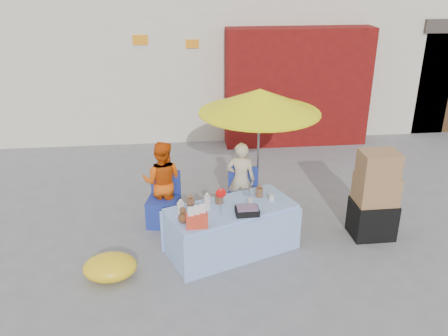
{
  "coord_description": "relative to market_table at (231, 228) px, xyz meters",
  "views": [
    {
      "loc": [
        -0.55,
        -5.93,
        3.86
      ],
      "look_at": [
        0.16,
        0.6,
        1.0
      ],
      "focal_mm": 38.0,
      "sensor_mm": 36.0,
      "label": 1
    }
  ],
  "objects": [
    {
      "name": "market_table",
      "position": [
        0.0,
        0.0,
        0.0
      ],
      "size": [
        2.02,
        1.46,
        1.11
      ],
      "rotation": [
        0.0,
        0.0,
        0.37
      ],
      "color": "#9ABEF7",
      "rests_on": "ground"
    },
    {
      "name": "umbrella",
      "position": [
        0.58,
        1.16,
        1.53
      ],
      "size": [
        1.9,
        1.9,
        2.09
      ],
      "color": "gray",
      "rests_on": "ground"
    },
    {
      "name": "vendor_orange",
      "position": [
        -0.97,
        1.01,
        0.31
      ],
      "size": [
        0.75,
        0.64,
        1.35
      ],
      "primitive_type": "imported",
      "rotation": [
        0.0,
        0.0,
        2.92
      ],
      "color": "#E8550C",
      "rests_on": "ground"
    },
    {
      "name": "vendor_beige",
      "position": [
        0.28,
        1.01,
        0.28
      ],
      "size": [
        0.52,
        0.4,
        1.28
      ],
      "primitive_type": "imported",
      "rotation": [
        0.0,
        0.0,
        2.92
      ],
      "color": "beige",
      "rests_on": "ground"
    },
    {
      "name": "ground",
      "position": [
        -0.18,
        0.1,
        -0.36
      ],
      "size": [
        80.0,
        80.0,
        0.0
      ],
      "primitive_type": "plane",
      "color": "slate",
      "rests_on": "ground"
    },
    {
      "name": "chair_right",
      "position": [
        0.29,
        0.88,
        -0.11
      ],
      "size": [
        0.57,
        0.56,
        0.85
      ],
      "rotation": [
        0.0,
        0.0,
        -0.22
      ],
      "color": "#203195",
      "rests_on": "ground"
    },
    {
      "name": "tarp_bundle",
      "position": [
        -1.67,
        -0.48,
        -0.2
      ],
      "size": [
        0.87,
        0.79,
        0.32
      ],
      "primitive_type": "ellipsoid",
      "rotation": [
        0.0,
        0.0,
        0.37
      ],
      "color": "yellow",
      "rests_on": "ground"
    },
    {
      "name": "box_stack",
      "position": [
        2.18,
        0.18,
        0.27
      ],
      "size": [
        0.63,
        0.51,
        1.38
      ],
      "rotation": [
        0.0,
        0.0,
        0.01
      ],
      "color": "black",
      "rests_on": "ground"
    },
    {
      "name": "chair_left",
      "position": [
        -0.96,
        0.88,
        -0.11
      ],
      "size": [
        0.57,
        0.56,
        0.85
      ],
      "rotation": [
        0.0,
        0.0,
        -0.22
      ],
      "color": "#203195",
      "rests_on": "ground"
    }
  ]
}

